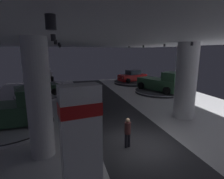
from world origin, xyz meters
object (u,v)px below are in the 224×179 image
at_px(display_platform_far_left, 38,96).
at_px(display_platform_deep_left, 42,85).
at_px(display_platform_far_right, 159,91).
at_px(brand_sign_pylon, 81,151).
at_px(display_platform_mid_left, 8,126).
at_px(visitor_walking_far, 93,88).
at_px(pickup_truck_mid_left, 12,110).
at_px(pickup_truck_deep_left, 40,78).
at_px(display_car_deep_right, 133,76).
at_px(column_right, 186,81).
at_px(visitor_walking_near, 128,131).
at_px(pickup_truck_far_right, 162,83).
at_px(display_platform_deep_right, 132,82).
at_px(column_left, 39,99).
at_px(display_car_far_left, 37,88).

xyz_separation_m(display_platform_far_left, display_platform_deep_left, (-0.33, 6.66, 0.01)).
bearing_deg(display_platform_far_right, brand_sign_pylon, -127.06).
xyz_separation_m(display_platform_mid_left, display_platform_far_left, (0.98, 7.68, 0.04)).
bearing_deg(display_platform_mid_left, display_platform_far_right, 24.21).
distance_m(display_platform_far_right, visitor_walking_far, 7.97).
xyz_separation_m(display_platform_deep_left, visitor_walking_far, (6.00, -7.44, 0.71)).
xyz_separation_m(pickup_truck_mid_left, visitor_walking_far, (6.33, 6.89, -0.28)).
bearing_deg(pickup_truck_deep_left, display_platform_mid_left, -92.48).
bearing_deg(display_car_deep_right, column_right, -96.45).
bearing_deg(visitor_walking_near, visitor_walking_far, 89.81).
xyz_separation_m(pickup_truck_far_right, display_platform_deep_left, (-14.06, 8.08, -1.02)).
distance_m(display_platform_deep_right, display_platform_mid_left, 19.10).
xyz_separation_m(pickup_truck_far_right, visitor_walking_near, (-8.09, -10.47, -0.31)).
height_order(pickup_truck_far_right, display_platform_deep_left, pickup_truck_far_right).
distance_m(display_platform_deep_right, visitor_walking_near, 18.85).
xyz_separation_m(display_platform_deep_right, display_platform_mid_left, (-13.80, -13.20, -0.04)).
bearing_deg(display_platform_mid_left, display_platform_far_left, 82.77).
height_order(pickup_truck_far_right, visitor_walking_near, pickup_truck_far_right).
relative_size(column_left, display_platform_far_right, 0.96).
distance_m(display_platform_deep_right, display_platform_far_left, 13.96).
distance_m(pickup_truck_mid_left, display_car_far_left, 7.69).
relative_size(pickup_truck_mid_left, display_platform_far_left, 1.14).
distance_m(column_right, pickup_truck_far_right, 7.98).
distance_m(display_car_far_left, visitor_walking_near, 13.16).
bearing_deg(display_platform_deep_right, display_platform_far_left, -156.73).
height_order(brand_sign_pylon, pickup_truck_far_right, brand_sign_pylon).
distance_m(display_car_deep_right, display_platform_mid_left, 19.15).
xyz_separation_m(column_left, visitor_walking_near, (4.13, -0.45, -1.84)).
distance_m(pickup_truck_deep_left, visitor_walking_far, 9.35).
xyz_separation_m(brand_sign_pylon, visitor_walking_far, (2.68, 14.39, -1.18)).
height_order(column_right, brand_sign_pylon, column_right).
distance_m(display_platform_mid_left, visitor_walking_far, 9.61).
bearing_deg(display_platform_far_left, visitor_walking_near, -64.63).
height_order(display_platform_deep_right, pickup_truck_mid_left, pickup_truck_mid_left).
bearing_deg(column_right, brand_sign_pylon, -142.46).
xyz_separation_m(brand_sign_pylon, display_car_deep_right, (9.86, 20.70, -0.98)).
distance_m(display_car_far_left, display_platform_deep_left, 6.73).
xyz_separation_m(display_car_far_left, pickup_truck_deep_left, (-0.34, 6.35, 0.19)).
distance_m(brand_sign_pylon, visitor_walking_far, 14.69).
bearing_deg(display_platform_deep_right, column_left, -123.74).
height_order(column_right, display_car_far_left, column_right).
relative_size(display_car_deep_right, display_car_far_left, 0.99).
bearing_deg(pickup_truck_deep_left, brand_sign_pylon, -81.12).
height_order(display_platform_deep_right, visitor_walking_near, visitor_walking_near).
bearing_deg(visitor_walking_far, display_platform_deep_right, 41.39).
xyz_separation_m(display_car_far_left, pickup_truck_far_right, (13.76, -1.41, 0.12)).
xyz_separation_m(brand_sign_pylon, pickup_truck_mid_left, (-3.65, 7.50, -0.89)).
xyz_separation_m(display_platform_deep_right, pickup_truck_deep_left, (-13.19, 0.82, 1.10)).
distance_m(display_platform_far_right, pickup_truck_far_right, 1.11).
height_order(brand_sign_pylon, display_platform_mid_left, brand_sign_pylon).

